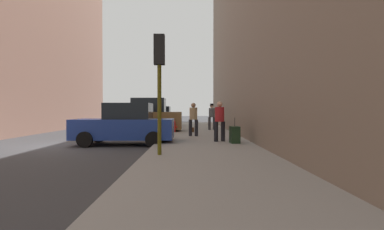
{
  "coord_description": "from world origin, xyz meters",
  "views": [
    {
      "loc": [
        5.4,
        -12.53,
        1.5
      ],
      "look_at": [
        5.57,
        6.97,
        1.16
      ],
      "focal_mm": 28.0,
      "sensor_mm": 36.0,
      "label": 1
    }
  ],
  "objects": [
    {
      "name": "pedestrian_in_red_jacket",
      "position": [
        6.69,
        0.27,
        1.1
      ],
      "size": [
        0.53,
        0.49,
        1.71
      ],
      "color": "black",
      "rests_on": "sidewalk"
    },
    {
      "name": "parked_blue_sedan",
      "position": [
        2.65,
        0.31,
        0.85
      ],
      "size": [
        4.21,
        2.07,
        1.79
      ],
      "color": "navy",
      "rests_on": "ground_plane"
    },
    {
      "name": "rolling_suitcase",
      "position": [
        7.24,
        -0.39,
        0.49
      ],
      "size": [
        0.39,
        0.58,
        1.04
      ],
      "color": "black",
      "rests_on": "sidewalk"
    },
    {
      "name": "parked_dark_green_sedan",
      "position": [
        2.65,
        12.78,
        0.85
      ],
      "size": [
        4.22,
        2.11,
        1.79
      ],
      "color": "#193828",
      "rests_on": "ground_plane"
    },
    {
      "name": "sidewalk",
      "position": [
        6.0,
        0.0,
        0.07
      ],
      "size": [
        4.0,
        40.0,
        0.15
      ],
      "primitive_type": "cube",
      "color": "gray",
      "rests_on": "ground_plane"
    },
    {
      "name": "pedestrian_with_beanie",
      "position": [
        6.92,
        7.76,
        1.14
      ],
      "size": [
        0.52,
        0.45,
        1.78
      ],
      "color": "#333338",
      "rests_on": "sidewalk"
    },
    {
      "name": "pedestrian_in_tan_coat",
      "position": [
        5.61,
        2.89,
        1.1
      ],
      "size": [
        0.53,
        0.5,
        1.71
      ],
      "color": "black",
      "rests_on": "sidewalk"
    },
    {
      "name": "fire_hydrant",
      "position": [
        4.45,
        5.71,
        0.5
      ],
      "size": [
        0.42,
        0.22,
        0.7
      ],
      "color": "red",
      "rests_on": "sidewalk"
    },
    {
      "name": "parked_bronze_suv",
      "position": [
        2.65,
        6.67,
        1.03
      ],
      "size": [
        4.61,
        2.08,
        2.25
      ],
      "color": "brown",
      "rests_on": "ground_plane"
    },
    {
      "name": "traffic_light",
      "position": [
        4.5,
        -3.54,
        2.76
      ],
      "size": [
        0.32,
        0.32,
        3.6
      ],
      "color": "#514C0F",
      "rests_on": "sidewalk"
    },
    {
      "name": "ground_plane",
      "position": [
        0.0,
        0.0,
        0.0
      ],
      "size": [
        120.0,
        120.0,
        0.0
      ],
      "primitive_type": "plane",
      "color": "#38383A"
    },
    {
      "name": "duffel_bag",
      "position": [
        5.53,
        5.69,
        0.29
      ],
      "size": [
        0.32,
        0.44,
        0.28
      ],
      "color": "#472D19",
      "rests_on": "sidewalk"
    }
  ]
}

